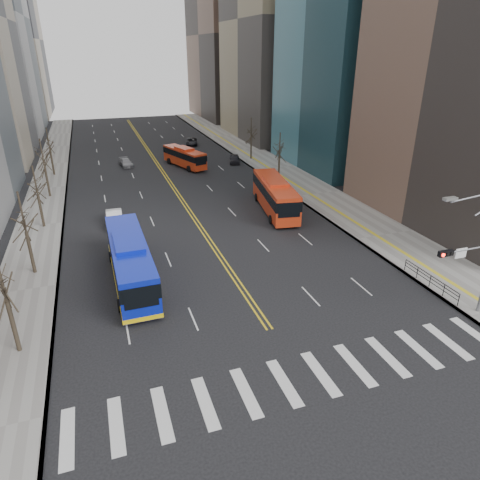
# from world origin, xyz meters

# --- Properties ---
(ground) EXTENTS (220.00, 220.00, 0.00)m
(ground) POSITION_xyz_m (0.00, 0.00, 0.00)
(ground) COLOR black
(sidewalk_right) EXTENTS (7.00, 130.00, 0.15)m
(sidewalk_right) POSITION_xyz_m (17.50, 45.00, 0.07)
(sidewalk_right) COLOR gray
(sidewalk_right) RESTS_ON ground
(sidewalk_left) EXTENTS (5.00, 130.00, 0.15)m
(sidewalk_left) POSITION_xyz_m (-16.50, 45.00, 0.07)
(sidewalk_left) COLOR gray
(sidewalk_left) RESTS_ON ground
(crosswalk) EXTENTS (26.70, 4.00, 0.01)m
(crosswalk) POSITION_xyz_m (0.00, 0.00, 0.01)
(crosswalk) COLOR silver
(crosswalk) RESTS_ON ground
(centerline) EXTENTS (0.55, 100.00, 0.01)m
(centerline) POSITION_xyz_m (0.00, 55.00, 0.01)
(centerline) COLOR gold
(centerline) RESTS_ON ground
(office_towers) EXTENTS (83.00, 134.00, 58.00)m
(office_towers) POSITION_xyz_m (0.12, 68.51, 23.92)
(office_towers) COLOR #969699
(office_towers) RESTS_ON ground
(signal_mast) EXTENTS (5.37, 0.37, 9.39)m
(signal_mast) POSITION_xyz_m (13.77, 2.00, 4.86)
(signal_mast) COLOR gray
(signal_mast) RESTS_ON ground
(pedestrian_railing) EXTENTS (0.06, 6.06, 1.02)m
(pedestrian_railing) POSITION_xyz_m (14.30, 6.00, 0.82)
(pedestrian_railing) COLOR black
(pedestrian_railing) RESTS_ON sidewalk_right
(street_trees) EXTENTS (35.20, 47.20, 7.60)m
(street_trees) POSITION_xyz_m (-7.18, 34.55, 4.87)
(street_trees) COLOR #2F261C
(street_trees) RESTS_ON ground
(blue_bus) EXTENTS (3.19, 13.31, 3.83)m
(blue_bus) POSITION_xyz_m (-8.23, 14.91, 2.01)
(blue_bus) COLOR #0C1EB9
(blue_bus) RESTS_ON ground
(red_bus_near) EXTENTS (4.80, 12.57, 3.86)m
(red_bus_near) POSITION_xyz_m (9.61, 26.64, 2.14)
(red_bus_near) COLOR red
(red_bus_near) RESTS_ON ground
(red_bus_far) EXTENTS (5.35, 10.19, 3.19)m
(red_bus_far) POSITION_xyz_m (3.96, 50.63, 1.78)
(red_bus_far) COLOR red
(red_bus_far) RESTS_ON ground
(car_white) EXTENTS (1.79, 4.82, 1.58)m
(car_white) POSITION_xyz_m (-8.68, 28.15, 0.79)
(car_white) COLOR white
(car_white) RESTS_ON ground
(car_dark_mid) EXTENTS (2.83, 4.38, 1.39)m
(car_dark_mid) POSITION_xyz_m (12.50, 50.52, 0.69)
(car_dark_mid) COLOR black
(car_dark_mid) RESTS_ON ground
(car_silver) EXTENTS (2.23, 4.41, 1.23)m
(car_silver) POSITION_xyz_m (-5.09, 54.07, 0.61)
(car_silver) COLOR gray
(car_silver) RESTS_ON ground
(car_dark_far) EXTENTS (3.12, 5.04, 1.30)m
(car_dark_far) POSITION_xyz_m (8.98, 67.38, 0.65)
(car_dark_far) COLOR black
(car_dark_far) RESTS_ON ground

